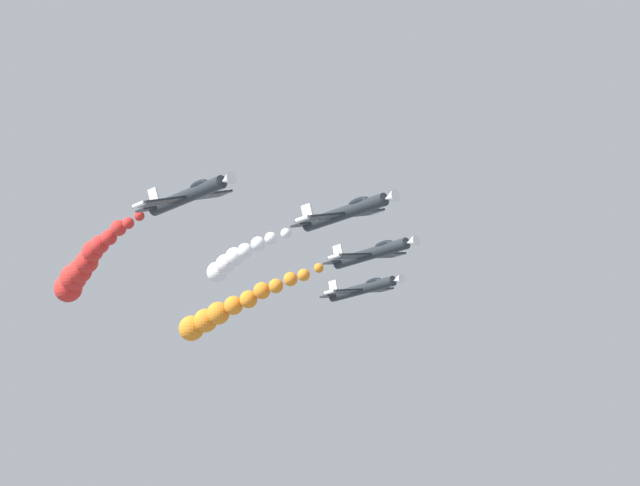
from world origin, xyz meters
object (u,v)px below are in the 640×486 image
(airplane_left_inner, at_px, (372,253))
(airplane_left_outer, at_px, (363,289))
(airplane_right_inner, at_px, (188,195))
(airplane_lead, at_px, (346,212))

(airplane_left_inner, relative_size, airplane_left_outer, 1.00)
(airplane_left_inner, xyz_separation_m, airplane_right_inner, (21.64, -0.16, 0.19))
(airplane_right_inner, relative_size, airplane_left_outer, 1.00)
(airplane_left_inner, height_order, airplane_left_outer, airplane_left_outer)
(airplane_left_inner, bearing_deg, airplane_right_inner, -0.43)
(airplane_lead, distance_m, airplane_right_inner, 13.00)
(airplane_left_outer, bearing_deg, airplane_lead, 40.56)
(airplane_left_inner, bearing_deg, airplane_lead, 33.83)
(airplane_left_inner, relative_size, airplane_right_inner, 1.00)
(airplane_right_inner, bearing_deg, airplane_left_outer, -162.26)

